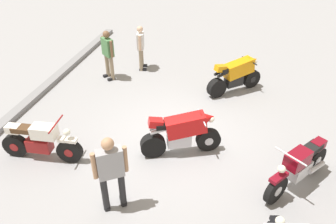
% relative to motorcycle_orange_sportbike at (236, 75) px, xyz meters
% --- Properties ---
extents(ground_plane, '(40.00, 40.00, 0.00)m').
position_rel_motorcycle_orange_sportbike_xyz_m(ground_plane, '(-2.84, 1.34, -0.59)').
color(ground_plane, gray).
extents(curb_edge, '(14.00, 0.30, 0.15)m').
position_rel_motorcycle_orange_sportbike_xyz_m(curb_edge, '(-2.84, 5.94, -0.52)').
color(curb_edge, gray).
rests_on(curb_edge, ground).
extents(motorcycle_orange_sportbike, '(1.42, 1.60, 1.14)m').
position_rel_motorcycle_orange_sportbike_xyz_m(motorcycle_orange_sportbike, '(0.00, 0.00, 0.00)').
color(motorcycle_orange_sportbike, black).
rests_on(motorcycle_orange_sportbike, ground).
extents(motorcycle_red_sportbike, '(1.00, 1.87, 1.14)m').
position_rel_motorcycle_orange_sportbike_xyz_m(motorcycle_red_sportbike, '(-3.33, 1.03, 0.00)').
color(motorcycle_red_sportbike, black).
rests_on(motorcycle_red_sportbike, ground).
extents(motorcycle_cream_vintage, '(0.70, 1.96, 1.07)m').
position_rel_motorcycle_orange_sportbike_xyz_m(motorcycle_cream_vintage, '(-4.30, 4.17, -0.11)').
color(motorcycle_cream_vintage, black).
rests_on(motorcycle_cream_vintage, ground).
extents(motorcycle_maroon_cruiser, '(1.72, 1.38, 1.09)m').
position_rel_motorcycle_orange_sportbike_xyz_m(motorcycle_maroon_cruiser, '(-3.81, -1.57, -0.07)').
color(motorcycle_maroon_cruiser, black).
rests_on(motorcycle_maroon_cruiser, ground).
extents(person_in_green_shirt, '(0.52, 0.56, 1.66)m').
position_rel_motorcycle_orange_sportbike_xyz_m(person_in_green_shirt, '(-0.05, 4.20, 0.35)').
color(person_in_green_shirt, gray).
rests_on(person_in_green_shirt, ground).
extents(person_in_white_shirt, '(0.62, 0.39, 1.58)m').
position_rel_motorcycle_orange_sportbike_xyz_m(person_in_white_shirt, '(0.90, 3.37, 0.29)').
color(person_in_white_shirt, gray).
rests_on(person_in_white_shirt, ground).
extents(person_in_gray_shirt, '(0.50, 0.61, 1.73)m').
position_rel_motorcycle_orange_sportbike_xyz_m(person_in_gray_shirt, '(-5.29, 1.98, 0.40)').
color(person_in_gray_shirt, '#262628').
rests_on(person_in_gray_shirt, ground).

